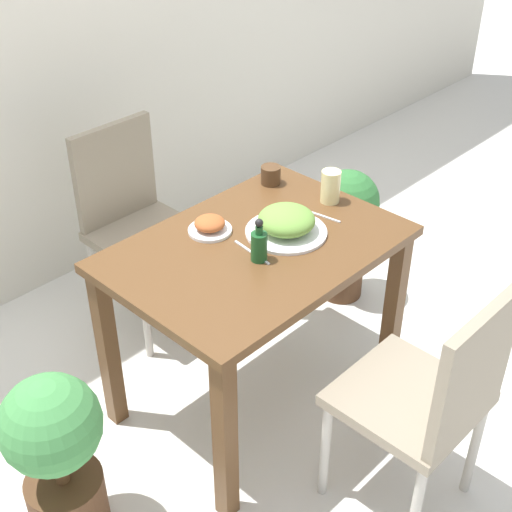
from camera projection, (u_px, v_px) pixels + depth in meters
ground_plane at (256, 395)px, 2.93m from camera, size 16.00×16.00×0.00m
wall_back at (27, 11)px, 2.96m from camera, size 8.00×0.05×2.60m
dining_table at (256, 272)px, 2.58m from camera, size 1.03×0.72×0.74m
chair_near at (432, 395)px, 2.20m from camera, size 0.42×0.42×0.92m
chair_far at (135, 216)px, 3.09m from camera, size 0.42×0.42×0.92m
food_plate at (286, 222)px, 2.55m from camera, size 0.30×0.30×0.10m
side_plate at (210, 226)px, 2.57m from camera, size 0.16×0.16×0.06m
drink_cup at (271, 175)px, 2.87m from camera, size 0.08×0.08×0.07m
juice_glass at (331, 186)px, 2.73m from camera, size 0.08×0.08×0.13m
sauce_bottle at (259, 245)px, 2.40m from camera, size 0.06×0.06×0.16m
fork_utensil at (252, 252)px, 2.46m from camera, size 0.03×0.19×0.00m
spoon_utensil at (318, 215)px, 2.68m from camera, size 0.04×0.19×0.00m
potted_plant_left at (57, 452)px, 2.21m from camera, size 0.32×0.32×0.65m
potted_plant_right at (346, 224)px, 3.29m from camera, size 0.29×0.29×0.66m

